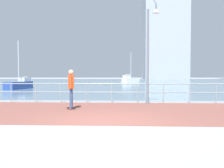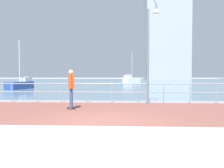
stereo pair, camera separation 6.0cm
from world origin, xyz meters
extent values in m
plane|color=#9E9EA3|center=(0.00, 40.00, 0.00)|extent=(220.00, 220.00, 0.00)
cube|color=brown|center=(0.00, 2.34, 0.00)|extent=(28.00, 5.73, 0.01)
cube|color=slate|center=(0.00, 50.21, 0.00)|extent=(180.00, 88.00, 0.00)
cylinder|color=#8C99A3|center=(-5.60, 5.21, 0.52)|extent=(0.05, 0.05, 1.03)
cylinder|color=#8C99A3|center=(-4.20, 5.21, 0.52)|extent=(0.05, 0.05, 1.03)
cylinder|color=#8C99A3|center=(-2.80, 5.21, 0.52)|extent=(0.05, 0.05, 1.03)
cylinder|color=#8C99A3|center=(-1.40, 5.21, 0.52)|extent=(0.05, 0.05, 1.03)
cylinder|color=#8C99A3|center=(0.00, 5.21, 0.52)|extent=(0.05, 0.05, 1.03)
cylinder|color=#8C99A3|center=(1.40, 5.21, 0.52)|extent=(0.05, 0.05, 1.03)
cylinder|color=#8C99A3|center=(2.80, 5.21, 0.52)|extent=(0.05, 0.05, 1.03)
cylinder|color=#8C99A3|center=(4.20, 5.21, 0.52)|extent=(0.05, 0.05, 1.03)
cylinder|color=#8C99A3|center=(5.60, 5.21, 0.52)|extent=(0.05, 0.05, 1.03)
cylinder|color=#8C99A3|center=(0.00, 5.21, 1.03)|extent=(25.20, 0.06, 0.06)
cylinder|color=#8C99A3|center=(0.00, 5.21, 0.57)|extent=(25.20, 0.06, 0.06)
cylinder|color=slate|center=(1.88, 4.61, 0.10)|extent=(0.19, 0.19, 0.20)
cylinder|color=slate|center=(1.88, 4.61, 2.43)|extent=(0.12, 0.12, 4.86)
cylinder|color=slate|center=(2.17, 4.25, 5.15)|extent=(0.17, 0.18, 0.19)
cylinder|color=slate|center=(2.21, 4.20, 5.01)|extent=(0.15, 0.15, 0.19)
cylinder|color=slate|center=(2.22, 4.18, 4.85)|extent=(0.12, 0.12, 0.17)
cone|color=silver|center=(2.22, 4.19, 4.65)|extent=(0.36, 0.36, 0.22)
cylinder|color=black|center=(-1.79, 2.65, 0.03)|extent=(0.06, 0.04, 0.06)
cylinder|color=black|center=(-1.80, 2.72, 0.03)|extent=(0.06, 0.04, 0.06)
cylinder|color=black|center=(-1.53, 2.69, 0.03)|extent=(0.06, 0.04, 0.06)
cylinder|color=black|center=(-1.55, 2.76, 0.03)|extent=(0.06, 0.04, 0.06)
cube|color=black|center=(-1.67, 2.71, 0.08)|extent=(0.41, 0.17, 0.02)
cylinder|color=#384C7A|center=(-1.65, 2.63, 0.50)|extent=(0.15, 0.15, 0.81)
cylinder|color=#384C7A|center=(-1.68, 2.78, 0.50)|extent=(0.15, 0.15, 0.81)
cube|color=#D84C1E|center=(-1.67, 2.71, 1.21)|extent=(0.29, 0.37, 0.61)
cylinder|color=#D84C1E|center=(-1.63, 2.48, 1.22)|extent=(0.10, 0.10, 0.58)
cylinder|color=#D84C1E|center=(-1.70, 2.93, 1.22)|extent=(0.10, 0.10, 0.58)
sphere|color=#DBAD89|center=(-1.67, 2.71, 1.62)|extent=(0.23, 0.23, 0.23)
cube|color=white|center=(2.59, 43.98, 0.51)|extent=(4.17, 4.54, 1.01)
cube|color=silver|center=(1.67, 42.91, 1.29)|extent=(1.88, 1.95, 0.56)
cylinder|color=silver|center=(2.59, 43.98, 3.82)|extent=(0.11, 0.11, 5.61)
cylinder|color=silver|center=(1.92, 43.19, 1.68)|extent=(1.44, 1.67, 0.09)
cube|color=#284799|center=(-10.75, 17.28, 0.40)|extent=(1.77, 3.91, 0.81)
cube|color=silver|center=(-10.56, 18.40, 1.03)|extent=(1.03, 1.47, 0.45)
cylinder|color=silver|center=(-10.75, 17.28, 3.05)|extent=(0.09, 0.09, 4.49)
cylinder|color=silver|center=(-10.61, 18.10, 1.35)|extent=(0.35, 1.69, 0.07)
cube|color=#A3A8B2|center=(18.57, 91.05, 22.65)|extent=(17.36, 16.99, 45.29)
camera|label=1|loc=(0.55, -7.11, 1.48)|focal=36.41mm
camera|label=2|loc=(0.61, -7.11, 1.48)|focal=36.41mm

